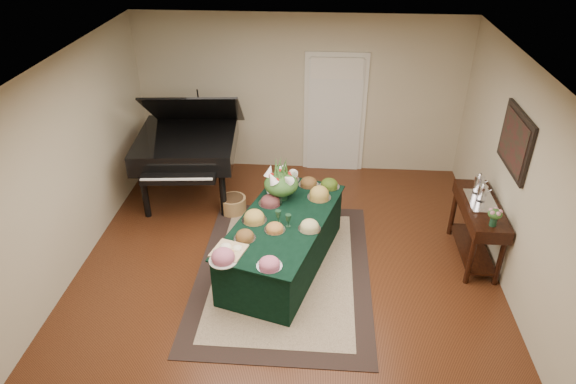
# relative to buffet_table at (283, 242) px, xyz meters

# --- Properties ---
(ground) EXTENTS (6.00, 6.00, 0.00)m
(ground) POSITION_rel_buffet_table_xyz_m (0.05, -0.16, -0.37)
(ground) COLOR black
(ground) RESTS_ON ground
(area_rug) EXTENTS (2.25, 3.15, 0.01)m
(area_rug) POSITION_rel_buffet_table_xyz_m (0.02, -0.15, -0.36)
(area_rug) COLOR black
(area_rug) RESTS_ON ground
(kitchen_doorway) EXTENTS (1.05, 0.07, 2.10)m
(kitchen_doorway) POSITION_rel_buffet_table_xyz_m (0.65, 2.81, 0.65)
(kitchen_doorway) COLOR silver
(kitchen_doorway) RESTS_ON ground
(buffet_table) EXTENTS (1.62, 2.40, 0.73)m
(buffet_table) POSITION_rel_buffet_table_xyz_m (0.00, 0.00, 0.00)
(buffet_table) COLOR black
(buffet_table) RESTS_ON ground
(food_platters) EXTENTS (1.50, 2.28, 0.13)m
(food_platters) POSITION_rel_buffet_table_xyz_m (-0.02, 0.14, 0.41)
(food_platters) COLOR silver
(food_platters) RESTS_ON buffet_table
(cutting_board) EXTENTS (0.44, 0.44, 0.10)m
(cutting_board) POSITION_rel_buffet_table_xyz_m (-0.57, -0.70, 0.40)
(cutting_board) COLOR tan
(cutting_board) RESTS_ON buffet_table
(green_goblets) EXTENTS (0.21, 0.16, 0.18)m
(green_goblets) POSITION_rel_buffet_table_xyz_m (0.01, -0.12, 0.45)
(green_goblets) COLOR #153621
(green_goblets) RESTS_ON buffet_table
(floral_centerpiece) EXTENTS (0.48, 0.48, 0.48)m
(floral_centerpiece) POSITION_rel_buffet_table_xyz_m (-0.07, 0.51, 0.64)
(floral_centerpiece) COLOR #153621
(floral_centerpiece) RESTS_ON buffet_table
(grand_piano) EXTENTS (1.72, 1.93, 1.83)m
(grand_piano) POSITION_rel_buffet_table_xyz_m (-1.64, 1.70, 0.56)
(grand_piano) COLOR black
(grand_piano) RESTS_ON ground
(wicker_basket) EXTENTS (0.40, 0.40, 0.25)m
(wicker_basket) POSITION_rel_buffet_table_xyz_m (-0.88, 1.24, -0.24)
(wicker_basket) COLOR olive
(wicker_basket) RESTS_ON ground
(mahogany_sideboard) EXTENTS (0.45, 1.28, 0.86)m
(mahogany_sideboard) POSITION_rel_buffet_table_xyz_m (2.55, 0.35, 0.30)
(mahogany_sideboard) COLOR black
(mahogany_sideboard) RESTS_ON ground
(tea_service) EXTENTS (0.34, 0.58, 0.30)m
(tea_service) POSITION_rel_buffet_table_xyz_m (2.55, 0.51, 0.61)
(tea_service) COLOR silver
(tea_service) RESTS_ON mahogany_sideboard
(pink_bouquet) EXTENTS (0.19, 0.19, 0.24)m
(pink_bouquet) POSITION_rel_buffet_table_xyz_m (2.55, -0.14, 0.65)
(pink_bouquet) COLOR #153621
(pink_bouquet) RESTS_ON mahogany_sideboard
(wall_painting) EXTENTS (0.05, 0.95, 0.75)m
(wall_painting) POSITION_rel_buffet_table_xyz_m (2.77, 0.35, 1.38)
(wall_painting) COLOR black
(wall_painting) RESTS_ON ground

